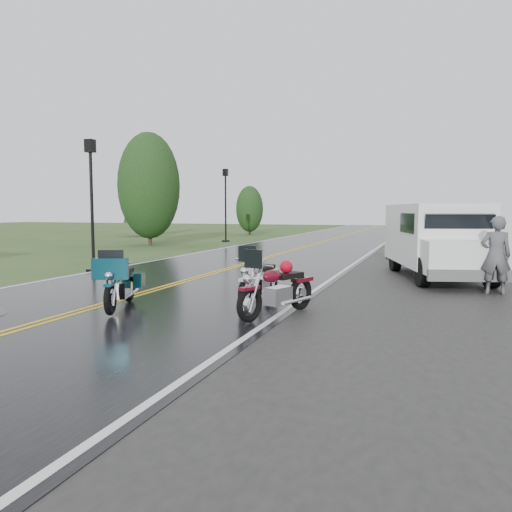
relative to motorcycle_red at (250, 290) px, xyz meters
The scene contains 12 objects.
ground 3.61m from the motorcycle_red, behind, with size 120.00×120.00×0.00m, color #2D471E.
road 11.00m from the motorcycle_red, 108.74° to the left, with size 8.00×100.00×0.04m, color black.
motorcycle_red is the anchor object (origin of this frame).
motorcycle_teal 2.67m from the motorcycle_red, behind, with size 0.76×2.09×1.23m, color #05313D, non-canonical shape.
motorcycle_silver 1.25m from the motorcycle_red, 113.89° to the left, with size 0.76×2.09×1.24m, color #B0B2B9, non-canonical shape.
van_white 6.17m from the motorcycle_red, 63.16° to the left, with size 2.14×5.72×2.25m, color white, non-canonical shape.
person_at_van 6.58m from the motorcycle_red, 47.86° to the left, with size 0.68×0.45×1.86m, color #4F4F54.
lamp_post_near_left 9.39m from the motorcycle_red, 143.74° to the left, with size 0.37×0.37×4.34m, color black, non-canonical shape.
lamp_post_far_left 23.49m from the motorcycle_red, 113.93° to the left, with size 0.40×0.40×4.69m, color black, non-canonical shape.
tree_left_mid 21.13m from the motorcycle_red, 126.06° to the left, with size 3.53×3.53×5.52m, color #1E3D19, non-canonical shape.
tree_left_far 32.47m from the motorcycle_red, 110.19° to the left, with size 2.23×2.23×3.43m, color #1E3D19, non-canonical shape.
pine_left_far 31.80m from the motorcycle_red, 125.52° to the left, with size 2.91×2.91×6.07m, color #1E3D19, non-canonical shape.
Camera 1 is at (6.50, -8.47, 2.02)m, focal length 35.00 mm.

